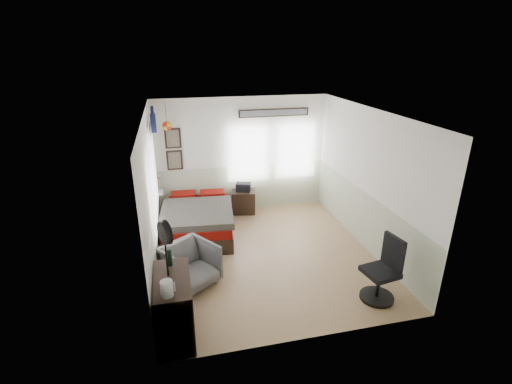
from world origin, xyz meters
TOP-DOWN VIEW (x-y plane):
  - ground_plane at (0.00, 0.00)m, footprint 4.00×4.50m
  - room_shell at (-0.08, 0.19)m, footprint 4.02×4.52m
  - wall_decor at (-1.10, 1.96)m, footprint 3.55×1.32m
  - bed at (-1.18, 1.18)m, footprint 1.58×2.10m
  - dresser at (-1.74, -1.73)m, footprint 0.48×1.00m
  - armchair at (-1.45, -0.61)m, footprint 1.08×1.08m
  - nightstand at (-0.03, 2.03)m, footprint 0.62×0.53m
  - task_chair at (1.44, -1.67)m, footprint 0.54×0.54m
  - kettle at (-1.79, -2.09)m, footprint 0.18×0.15m
  - bottle at (-1.75, -1.41)m, footprint 0.06×0.06m
  - stand_fan at (-1.77, -1.65)m, footprint 0.20×0.31m
  - black_bag at (-0.03, 2.03)m, footprint 0.38×0.31m

SIDE VIEW (x-z plane):
  - ground_plane at x=0.00m, z-range -0.01..0.00m
  - nightstand at x=-0.03m, z-range 0.00..0.54m
  - bed at x=-1.18m, z-range -0.01..0.62m
  - armchair at x=-1.45m, z-range 0.00..0.72m
  - task_chair at x=1.44m, z-range -0.10..0.97m
  - dresser at x=-1.74m, z-range 0.00..0.90m
  - black_bag at x=-0.03m, z-range 0.54..0.74m
  - kettle at x=-1.79m, z-range 0.90..1.10m
  - bottle at x=-1.75m, z-range 0.90..1.15m
  - stand_fan at x=-1.77m, z-range 1.12..1.92m
  - room_shell at x=-0.08m, z-range 0.26..2.97m
  - wall_decor at x=-1.10m, z-range 1.38..2.82m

